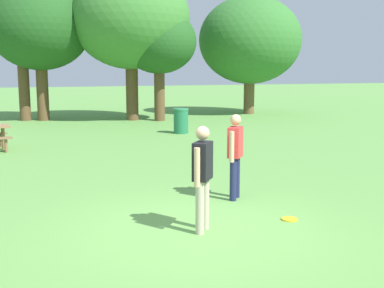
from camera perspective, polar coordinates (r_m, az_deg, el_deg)
The scene contains 10 objects.
ground_plane at distance 7.75m, azimuth 0.69°, elevation -9.99°, with size 120.00×120.00×0.00m, color #609947.
person_thrower at distance 7.45m, azimuth 1.23°, elevation -3.25°, with size 0.41×0.50×1.64m.
person_catcher at distance 9.35m, azimuth 5.05°, elevation -0.80°, with size 0.41×0.50×1.64m.
frisbee at distance 8.40m, azimuth 11.28°, elevation -8.56°, with size 0.27×0.27×0.03m, color yellow.
trash_can_beside_table at distance 18.85m, azimuth -1.30°, elevation 2.71°, with size 0.59×0.59×0.96m.
tree_tall_left at distance 24.77m, azimuth -19.30°, elevation 12.94°, with size 3.77×3.77×6.13m.
tree_broad_center at distance 24.56m, azimuth -17.31°, elevation 12.83°, with size 4.74×4.74×6.41m.
tree_far_right at distance 23.91m, azimuth -7.14°, elevation 14.25°, with size 5.58×5.58×7.17m.
tree_slender_mid at distance 23.40m, azimuth -3.87°, elevation 11.71°, with size 3.52×3.52×5.21m.
tree_back_left at distance 27.07m, azimuth 6.76°, elevation 11.88°, with size 5.50×5.50×6.31m.
Camera 1 is at (-2.49, -6.90, 2.51)m, focal length 45.85 mm.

